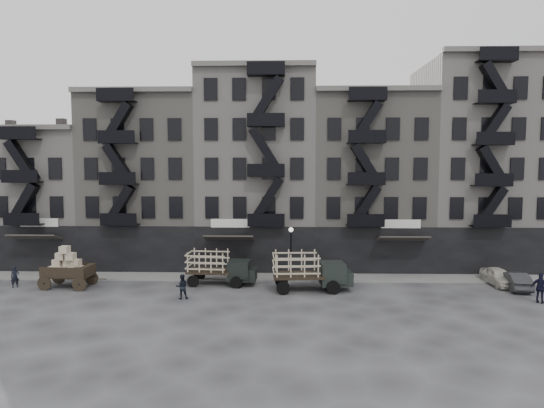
{
  "coord_description": "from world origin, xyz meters",
  "views": [
    {
      "loc": [
        2.61,
        -34.66,
        9.38
      ],
      "look_at": [
        1.48,
        4.0,
        5.98
      ],
      "focal_mm": 32.0,
      "sensor_mm": 36.0,
      "label": 1
    }
  ],
  "objects_px": {
    "pedestrian_mid": "(182,287)",
    "policeman": "(541,288)",
    "car_far": "(515,280)",
    "car_east": "(498,277)",
    "pedestrian_west": "(15,277)",
    "wagon": "(66,264)",
    "stake_truck_east": "(310,269)",
    "stake_truck_west": "(220,265)"
  },
  "relations": [
    {
      "from": "car_east",
      "to": "pedestrian_west",
      "type": "bearing_deg",
      "value": 179.86
    },
    {
      "from": "policeman",
      "to": "car_far",
      "type": "bearing_deg",
      "value": -50.64
    },
    {
      "from": "pedestrian_mid",
      "to": "stake_truck_east",
      "type": "bearing_deg",
      "value": 179.78
    },
    {
      "from": "pedestrian_west",
      "to": "policeman",
      "type": "relative_size",
      "value": 0.79
    },
    {
      "from": "pedestrian_mid",
      "to": "policeman",
      "type": "distance_m",
      "value": 24.0
    },
    {
      "from": "car_east",
      "to": "pedestrian_mid",
      "type": "xyz_separation_m",
      "value": [
        -23.29,
        -4.39,
        0.2
      ]
    },
    {
      "from": "car_east",
      "to": "pedestrian_mid",
      "type": "height_order",
      "value": "pedestrian_mid"
    },
    {
      "from": "car_far",
      "to": "pedestrian_west",
      "type": "relative_size",
      "value": 2.44
    },
    {
      "from": "pedestrian_mid",
      "to": "pedestrian_west",
      "type": "bearing_deg",
      "value": -26.34
    },
    {
      "from": "pedestrian_mid",
      "to": "stake_truck_west",
      "type": "bearing_deg",
      "value": -132.81
    },
    {
      "from": "car_east",
      "to": "car_far",
      "type": "height_order",
      "value": "car_east"
    },
    {
      "from": "car_far",
      "to": "pedestrian_mid",
      "type": "relative_size",
      "value": 2.31
    },
    {
      "from": "stake_truck_east",
      "to": "pedestrian_west",
      "type": "bearing_deg",
      "value": 175.8
    },
    {
      "from": "car_far",
      "to": "policeman",
      "type": "xyz_separation_m",
      "value": [
        -0.0,
        -3.61,
        0.36
      ]
    },
    {
      "from": "stake_truck_west",
      "to": "pedestrian_west",
      "type": "bearing_deg",
      "value": -170.68
    },
    {
      "from": "stake_truck_west",
      "to": "pedestrian_mid",
      "type": "xyz_separation_m",
      "value": [
        -2.05,
        -3.94,
        -0.64
      ]
    },
    {
      "from": "car_east",
      "to": "policeman",
      "type": "xyz_separation_m",
      "value": [
        0.71,
        -4.74,
        0.36
      ]
    },
    {
      "from": "stake_truck_east",
      "to": "pedestrian_west",
      "type": "height_order",
      "value": "stake_truck_east"
    },
    {
      "from": "stake_truck_east",
      "to": "policeman",
      "type": "bearing_deg",
      "value": -13.93
    },
    {
      "from": "car_east",
      "to": "car_far",
      "type": "distance_m",
      "value": 1.33
    },
    {
      "from": "stake_truck_west",
      "to": "car_east",
      "type": "distance_m",
      "value": 21.26
    },
    {
      "from": "pedestrian_mid",
      "to": "policeman",
      "type": "height_order",
      "value": "policeman"
    },
    {
      "from": "wagon",
      "to": "pedestrian_west",
      "type": "bearing_deg",
      "value": -173.66
    },
    {
      "from": "car_far",
      "to": "wagon",
      "type": "bearing_deg",
      "value": 6.94
    },
    {
      "from": "pedestrian_mid",
      "to": "policeman",
      "type": "xyz_separation_m",
      "value": [
        24.0,
        -0.35,
        0.16
      ]
    },
    {
      "from": "stake_truck_west",
      "to": "car_far",
      "type": "xyz_separation_m",
      "value": [
        21.95,
        -0.67,
        -0.84
      ]
    },
    {
      "from": "stake_truck_east",
      "to": "car_far",
      "type": "xyz_separation_m",
      "value": [
        15.17,
        0.89,
        -0.98
      ]
    },
    {
      "from": "wagon",
      "to": "policeman",
      "type": "xyz_separation_m",
      "value": [
        33.2,
        -3.04,
        -0.78
      ]
    },
    {
      "from": "wagon",
      "to": "stake_truck_east",
      "type": "xyz_separation_m",
      "value": [
        18.04,
        -0.32,
        -0.16
      ]
    },
    {
      "from": "stake_truck_east",
      "to": "car_east",
      "type": "height_order",
      "value": "stake_truck_east"
    },
    {
      "from": "stake_truck_west",
      "to": "stake_truck_east",
      "type": "bearing_deg",
      "value": -8.83
    },
    {
      "from": "stake_truck_west",
      "to": "pedestrian_west",
      "type": "height_order",
      "value": "stake_truck_west"
    },
    {
      "from": "policeman",
      "to": "pedestrian_west",
      "type": "bearing_deg",
      "value": 34.94
    },
    {
      "from": "wagon",
      "to": "stake_truck_west",
      "type": "xyz_separation_m",
      "value": [
        11.26,
        1.24,
        -0.3
      ]
    },
    {
      "from": "wagon",
      "to": "pedestrian_west",
      "type": "xyz_separation_m",
      "value": [
        -3.86,
        -0.14,
        -0.99
      ]
    },
    {
      "from": "stake_truck_west",
      "to": "stake_truck_east",
      "type": "xyz_separation_m",
      "value": [
        6.78,
        -1.56,
        0.14
      ]
    },
    {
      "from": "wagon",
      "to": "stake_truck_east",
      "type": "relative_size",
      "value": 0.66
    },
    {
      "from": "wagon",
      "to": "pedestrian_west",
      "type": "height_order",
      "value": "wagon"
    },
    {
      "from": "car_far",
      "to": "stake_truck_east",
      "type": "bearing_deg",
      "value": 9.29
    },
    {
      "from": "wagon",
      "to": "car_far",
      "type": "height_order",
      "value": "wagon"
    },
    {
      "from": "car_far",
      "to": "pedestrian_west",
      "type": "height_order",
      "value": "pedestrian_west"
    },
    {
      "from": "stake_truck_east",
      "to": "pedestrian_mid",
      "type": "relative_size",
      "value": 3.42
    }
  ]
}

